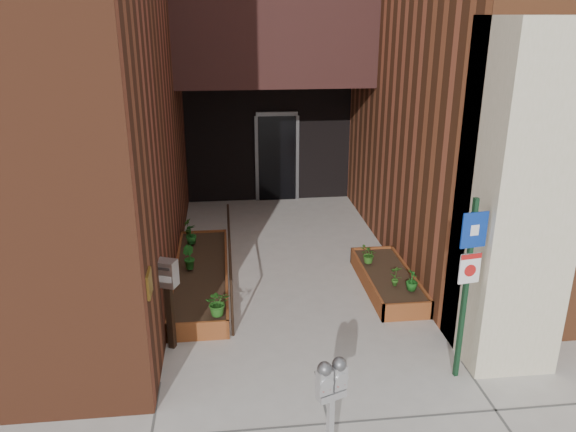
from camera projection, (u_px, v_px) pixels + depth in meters
name	position (u px, v px, depth m)	size (l,w,h in m)	color
ground	(315.00, 372.00, 7.34)	(80.00, 80.00, 0.00)	#9E9991
planter_left	(202.00, 277.00, 9.65)	(0.90, 3.60, 0.30)	maroon
planter_right	(388.00, 281.00, 9.52)	(0.80, 2.20, 0.30)	maroon
handrail	(229.00, 244.00, 9.45)	(0.04, 3.34, 0.90)	black
parking_meter	(331.00, 388.00, 5.33)	(0.32, 0.21, 1.38)	#AFAEB1
sign_post	(468.00, 272.00, 6.75)	(0.33, 0.10, 2.42)	#12331D
payment_dropbox	(168.00, 286.00, 7.56)	(0.32, 0.28, 1.33)	black
shrub_left_a	(218.00, 303.00, 8.07)	(0.35, 0.35, 0.39)	#255F1B
shrub_left_b	(188.00, 257.00, 9.54)	(0.22, 0.22, 0.41)	#195518
shrub_left_c	(191.00, 234.00, 10.58)	(0.21, 0.21, 0.38)	#175119
shrub_left_d	(188.00, 227.00, 11.00)	(0.18, 0.18, 0.33)	#225017
shrub_right_a	(412.00, 280.00, 8.80)	(0.19, 0.19, 0.34)	#174E16
shrub_right_b	(396.00, 276.00, 8.95)	(0.18, 0.18, 0.35)	#2B601B
shrub_right_c	(368.00, 255.00, 9.75)	(0.28, 0.28, 0.31)	#2D611B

